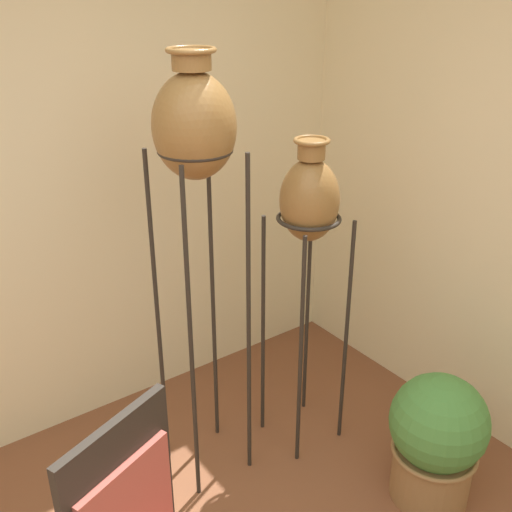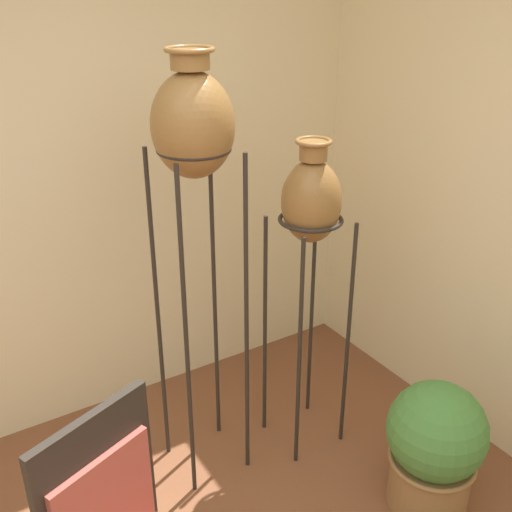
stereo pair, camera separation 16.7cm
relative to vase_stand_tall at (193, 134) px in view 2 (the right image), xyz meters
The scene contains 3 objects.
vase_stand_tall is the anchor object (origin of this frame).
vase_stand_medium 0.66m from the vase_stand_tall, 11.57° to the right, with size 0.32×0.32×1.61m.
potted_plant 1.72m from the vase_stand_tall, 47.95° to the right, with size 0.44×0.44×0.65m.
Camera 2 is at (-0.28, -0.75, 2.23)m, focal length 42.00 mm.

